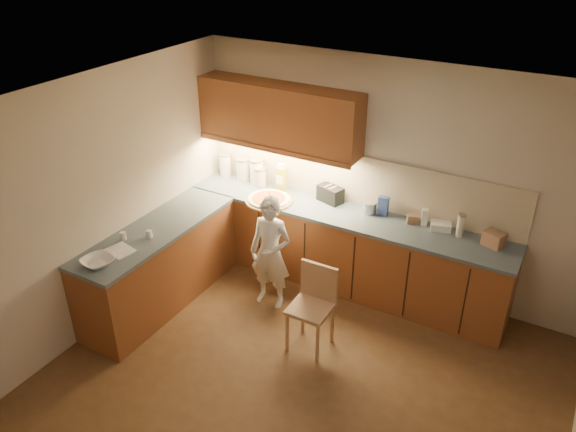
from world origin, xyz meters
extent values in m
plane|color=#51341B|center=(0.00, 0.00, 0.00)|extent=(4.50, 4.50, 0.00)
cube|color=beige|center=(0.00, 2.00, 1.30)|extent=(4.50, 0.04, 2.60)
cube|color=beige|center=(-2.25, 0.00, 1.30)|extent=(0.04, 4.00, 2.60)
cube|color=white|center=(0.00, 0.00, 2.60)|extent=(4.50, 4.00, 0.04)
cube|color=brown|center=(-0.38, 1.70, 0.44)|extent=(3.75, 0.60, 0.88)
cube|color=brown|center=(-1.95, 0.40, 0.44)|extent=(0.60, 2.00, 0.88)
cube|color=#485967|center=(-0.37, 1.70, 0.90)|extent=(3.77, 0.62, 0.04)
cube|color=#485967|center=(-1.95, 0.40, 0.90)|extent=(0.62, 2.02, 0.04)
cube|color=black|center=(-1.90, 1.40, 0.44)|extent=(0.02, 0.01, 0.80)
cube|color=black|center=(-1.30, 1.40, 0.44)|extent=(0.02, 0.01, 0.80)
cube|color=black|center=(-0.70, 1.40, 0.44)|extent=(0.02, 0.01, 0.80)
cube|color=black|center=(-0.10, 1.40, 0.44)|extent=(0.02, 0.01, 0.80)
cube|color=black|center=(0.50, 1.40, 0.44)|extent=(0.02, 0.01, 0.80)
cube|color=black|center=(1.10, 1.40, 0.44)|extent=(0.02, 0.01, 0.80)
cube|color=beige|center=(-0.38, 1.99, 1.21)|extent=(3.75, 0.02, 0.58)
cube|color=brown|center=(-1.27, 1.82, 1.85)|extent=(1.95, 0.35, 0.70)
cube|color=brown|center=(-1.27, 1.65, 1.50)|extent=(1.95, 0.02, 0.06)
cylinder|color=tan|center=(-1.24, 1.52, 0.93)|extent=(0.54, 0.54, 0.02)
cylinder|color=#F1E3BD|center=(-1.24, 1.52, 0.95)|extent=(0.48, 0.48, 0.02)
cylinder|color=#C04319|center=(-1.24, 1.52, 0.97)|extent=(0.38, 0.38, 0.01)
sphere|color=white|center=(-1.17, 1.48, 0.99)|extent=(0.07, 0.07, 0.07)
cylinder|color=white|center=(-1.13, 1.41, 1.02)|extent=(0.02, 0.13, 0.22)
imported|color=white|center=(-0.88, 0.96, 0.64)|extent=(0.49, 0.34, 1.29)
cylinder|color=tan|center=(-0.34, 0.37, 0.22)|extent=(0.04, 0.04, 0.44)
cylinder|color=tan|center=(0.00, 0.37, 0.22)|extent=(0.04, 0.04, 0.44)
cylinder|color=tan|center=(-0.34, 0.70, 0.22)|extent=(0.04, 0.04, 0.44)
cylinder|color=tan|center=(-0.01, 0.71, 0.22)|extent=(0.04, 0.04, 0.44)
cube|color=tan|center=(-0.17, 0.54, 0.46)|extent=(0.39, 0.39, 0.04)
cube|color=tan|center=(-0.17, 0.72, 0.67)|extent=(0.39, 0.04, 0.39)
imported|color=white|center=(-1.95, -0.40, 0.96)|extent=(0.34, 0.34, 0.07)
cylinder|color=white|center=(-2.08, 1.87, 1.06)|extent=(0.14, 0.14, 0.27)
cylinder|color=gray|center=(-2.08, 1.87, 1.20)|extent=(0.15, 0.15, 0.02)
cylinder|color=silver|center=(-1.82, 1.87, 1.05)|extent=(0.15, 0.15, 0.26)
cylinder|color=gray|center=(-1.82, 1.87, 1.19)|extent=(0.16, 0.16, 0.02)
cylinder|color=white|center=(-1.61, 1.86, 1.07)|extent=(0.16, 0.16, 0.30)
cylinder|color=tan|center=(-1.61, 1.86, 1.23)|extent=(0.17, 0.17, 0.02)
cylinder|color=silver|center=(-1.54, 1.83, 1.03)|extent=(0.14, 0.14, 0.22)
cylinder|color=gray|center=(-1.54, 1.83, 1.15)|extent=(0.14, 0.14, 0.02)
cube|color=gold|center=(-1.27, 1.86, 1.06)|extent=(0.12, 0.09, 0.28)
cube|color=silver|center=(-1.27, 1.86, 1.23)|extent=(0.08, 0.06, 0.05)
cube|color=black|center=(-0.63, 1.87, 1.01)|extent=(0.33, 0.24, 0.19)
cube|color=#B2B3B7|center=(-0.66, 1.88, 1.11)|extent=(0.07, 0.13, 0.00)
cube|color=#B2B3B7|center=(-0.59, 1.86, 1.11)|extent=(0.07, 0.13, 0.00)
cylinder|color=silver|center=(-0.14, 1.85, 0.98)|extent=(0.17, 0.17, 0.12)
cylinder|color=silver|center=(-0.14, 1.85, 1.05)|extent=(0.18, 0.18, 0.01)
cube|color=#3753A6|center=(0.01, 1.87, 1.03)|extent=(0.11, 0.08, 0.22)
cube|color=#996F52|center=(0.36, 1.86, 0.97)|extent=(0.16, 0.14, 0.09)
cube|color=white|center=(0.48, 1.86, 1.01)|extent=(0.08, 0.08, 0.19)
cube|color=white|center=(0.66, 1.86, 0.96)|extent=(0.24, 0.20, 0.08)
cylinder|color=silver|center=(0.87, 1.82, 1.04)|extent=(0.08, 0.08, 0.24)
cylinder|color=tan|center=(0.87, 1.82, 1.17)|extent=(0.08, 0.08, 0.02)
cube|color=#A17456|center=(1.20, 1.81, 1.00)|extent=(0.24, 0.21, 0.15)
cube|color=white|center=(-1.93, -0.12, 0.93)|extent=(0.31, 0.26, 0.02)
cylinder|color=silver|center=(-2.08, 0.07, 0.96)|extent=(0.07, 0.07, 0.08)
cylinder|color=white|center=(-1.87, 0.23, 0.96)|extent=(0.07, 0.07, 0.08)
camera|label=1|loc=(1.79, -3.35, 3.85)|focal=35.00mm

